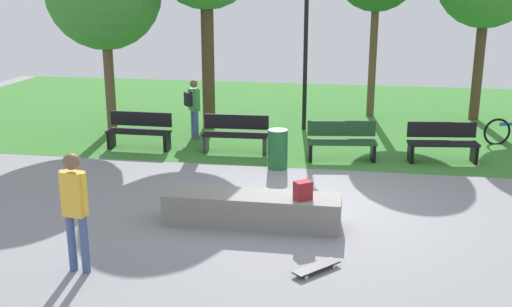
# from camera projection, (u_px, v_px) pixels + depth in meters

# --- Properties ---
(ground_plane) EXTENTS (28.00, 28.00, 0.00)m
(ground_plane) POSITION_uv_depth(u_px,v_px,m) (317.00, 206.00, 11.61)
(ground_plane) COLOR gray
(grass_lawn) EXTENTS (26.60, 11.66, 0.01)m
(grass_lawn) POSITION_uv_depth(u_px,v_px,m) (336.00, 115.00, 19.35)
(grass_lawn) COLOR #387A2D
(grass_lawn) RESTS_ON ground_plane
(concrete_ledge) EXTENTS (3.07, 0.72, 0.55)m
(concrete_ledge) POSITION_uv_depth(u_px,v_px,m) (252.00, 209.00, 10.68)
(concrete_ledge) COLOR gray
(concrete_ledge) RESTS_ON ground_plane
(backpack_on_ledge) EXTENTS (0.34, 0.33, 0.32)m
(backpack_on_ledge) POSITION_uv_depth(u_px,v_px,m) (303.00, 190.00, 10.32)
(backpack_on_ledge) COLOR maroon
(backpack_on_ledge) RESTS_ON concrete_ledge
(skater_performing_trick) EXTENTS (0.42, 0.25, 1.80)m
(skater_performing_trick) POSITION_uv_depth(u_px,v_px,m) (75.00, 203.00, 8.72)
(skater_performing_trick) COLOR #3F5184
(skater_performing_trick) RESTS_ON ground_plane
(skateboard_by_ledge) EXTENTS (0.69, 0.73, 0.08)m
(skateboard_by_ledge) POSITION_uv_depth(u_px,v_px,m) (317.00, 267.00, 8.99)
(skateboard_by_ledge) COLOR black
(skateboard_by_ledge) RESTS_ON ground_plane
(park_bench_far_left) EXTENTS (1.65, 0.67, 0.91)m
(park_bench_far_left) POSITION_uv_depth(u_px,v_px,m) (442.00, 142.00, 14.31)
(park_bench_far_left) COLOR black
(park_bench_far_left) RESTS_ON ground_plane
(park_bench_far_right) EXTENTS (1.60, 0.48, 0.91)m
(park_bench_far_right) POSITION_uv_depth(u_px,v_px,m) (139.00, 130.00, 15.42)
(park_bench_far_right) COLOR black
(park_bench_far_right) RESTS_ON ground_plane
(park_bench_center_lawn) EXTENTS (1.65, 0.68, 0.91)m
(park_bench_center_lawn) POSITION_uv_depth(u_px,v_px,m) (342.00, 140.00, 14.42)
(park_bench_center_lawn) COLOR #1E4223
(park_bench_center_lawn) RESTS_ON ground_plane
(park_bench_near_path) EXTENTS (1.62, 0.53, 0.91)m
(park_bench_near_path) POSITION_uv_depth(u_px,v_px,m) (236.00, 133.00, 15.10)
(park_bench_near_path) COLOR black
(park_bench_near_path) RESTS_ON ground_plane
(lamp_post) EXTENTS (0.28, 0.28, 3.92)m
(lamp_post) POSITION_uv_depth(u_px,v_px,m) (306.00, 44.00, 16.85)
(lamp_post) COLOR black
(lamp_post) RESTS_ON ground_plane
(trash_bin) EXTENTS (0.45, 0.45, 0.89)m
(trash_bin) POSITION_uv_depth(u_px,v_px,m) (278.00, 149.00, 13.80)
(trash_bin) COLOR #1E592D
(trash_bin) RESTS_ON ground_plane
(pedestrian_with_backpack) EXTENTS (0.45, 0.44, 1.59)m
(pedestrian_with_backpack) POSITION_uv_depth(u_px,v_px,m) (193.00, 104.00, 16.25)
(pedestrian_with_backpack) COLOR #3F5184
(pedestrian_with_backpack) RESTS_ON ground_plane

